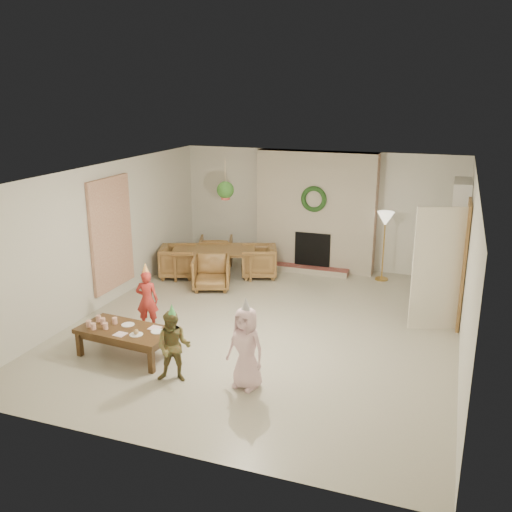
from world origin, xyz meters
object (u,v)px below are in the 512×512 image
at_px(dining_table, 214,263).
at_px(child_plaid, 174,347).
at_px(coffee_table_top, 126,331).
at_px(child_pink, 246,348).
at_px(dining_chair_left, 178,261).
at_px(dining_chair_right, 259,261).
at_px(child_red, 147,300).
at_px(dining_chair_far, 216,251).
at_px(dining_chair_near, 211,273).

height_order(dining_table, child_plaid, child_plaid).
bearing_deg(coffee_table_top, child_pink, -2.30).
xyz_separation_m(dining_chair_left, dining_chair_right, (1.55, 0.57, 0.00)).
bearing_deg(dining_table, dining_chair_right, -0.00).
bearing_deg(dining_table, coffee_table_top, -106.02).
height_order(coffee_table_top, child_plaid, child_plaid).
bearing_deg(child_red, child_plaid, 112.88).
relative_size(dining_chair_far, dining_chair_left, 1.00).
height_order(dining_chair_right, child_pink, child_pink).
height_order(dining_table, coffee_table_top, dining_table).
xyz_separation_m(dining_chair_near, dining_chair_left, (-0.94, 0.44, 0.00)).
distance_m(coffee_table_top, child_red, 0.99).
relative_size(dining_chair_far, dining_chair_right, 1.00).
height_order(dining_chair_left, coffee_table_top, dining_chair_left).
height_order(dining_chair_near, dining_chair_left, same).
bearing_deg(dining_chair_far, coffee_table_top, 76.60).
distance_m(dining_chair_right, child_pink, 4.48).
relative_size(dining_table, child_pink, 1.53).
xyz_separation_m(dining_table, dining_chair_left, (-0.69, -0.25, 0.03)).
relative_size(child_plaid, child_pink, 0.89).
relative_size(dining_chair_left, child_plaid, 0.73).
bearing_deg(child_plaid, child_red, 116.63).
bearing_deg(dining_chair_left, dining_chair_near, -135.00).
bearing_deg(dining_chair_left, coffee_table_top, 175.31).
distance_m(dining_table, child_red, 2.76).
distance_m(dining_chair_left, child_red, 2.61).
distance_m(dining_chair_near, dining_chair_right, 1.18).
distance_m(dining_chair_near, dining_chair_left, 1.04).
relative_size(dining_chair_far, coffee_table_top, 0.52).
bearing_deg(child_red, child_pink, 132.54).
height_order(dining_chair_near, child_plaid, child_plaid).
distance_m(dining_table, dining_chair_right, 0.92).
relative_size(coffee_table_top, child_red, 1.41).
bearing_deg(dining_table, dining_chair_left, 180.00).
xyz_separation_m(dining_table, dining_chair_near, (0.25, -0.69, 0.03)).
distance_m(dining_chair_near, child_plaid, 3.58).
xyz_separation_m(dining_chair_near, dining_chair_far, (-0.50, 1.38, 0.00)).
height_order(dining_chair_left, child_plaid, child_plaid).
xyz_separation_m(dining_chair_near, coffee_table_top, (0.01, -3.03, 0.07)).
bearing_deg(dining_chair_near, dining_chair_far, 90.00).
xyz_separation_m(dining_chair_far, coffee_table_top, (0.52, -4.41, 0.07)).
xyz_separation_m(coffee_table_top, child_red, (-0.21, 0.97, 0.10)).
bearing_deg(coffee_table_top, dining_table, 98.82).
height_order(dining_chair_far, child_plaid, child_plaid).
height_order(dining_chair_far, dining_chair_right, same).
distance_m(dining_table, coffee_table_top, 3.73).
relative_size(dining_chair_near, dining_chair_right, 1.00).
distance_m(dining_chair_near, child_red, 2.08).
xyz_separation_m(dining_chair_left, child_pink, (2.89, -3.70, 0.22)).
distance_m(child_plaid, child_pink, 0.97).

